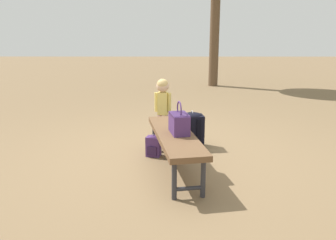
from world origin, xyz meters
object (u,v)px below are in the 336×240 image
park_bench (175,138)px  handbag (179,122)px  backpack_small (153,145)px  backpack_large (192,129)px  child_standing (163,100)px

park_bench → handbag: size_ratio=4.47×
park_bench → backpack_small: size_ratio=5.52×
backpack_large → backpack_small: 0.65m
handbag → backpack_small: (0.49, 0.31, -0.43)m
backpack_small → handbag: bearing=-147.3°
handbag → backpack_small: 0.72m
backpack_small → backpack_large: bearing=-53.5°
park_bench → child_standing: size_ratio=1.81×
child_standing → backpack_small: size_ratio=3.05×
park_bench → child_standing: 1.19m
park_bench → backpack_small: 0.59m
child_standing → backpack_large: size_ratio=1.76×
child_standing → backpack_small: bearing=171.1°
park_bench → child_standing: (1.16, 0.16, 0.21)m
handbag → child_standing: bearing=9.8°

